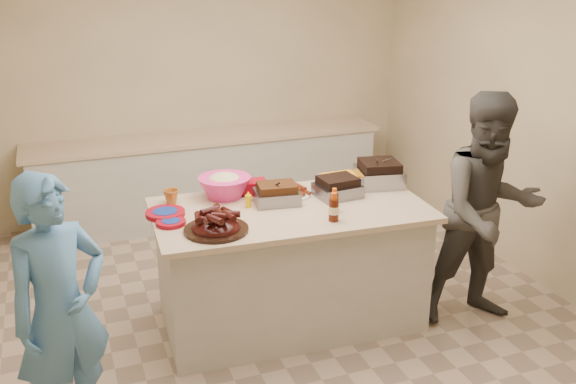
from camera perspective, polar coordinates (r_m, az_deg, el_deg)
name	(u,v)px	position (r m, az deg, el deg)	size (l,w,h in m)	color
room	(281,319)	(4.99, -0.65, -11.24)	(4.50, 5.00, 2.70)	#CFBA8F
back_counter	(209,177)	(6.73, -7.05, 1.35)	(3.60, 0.64, 0.90)	beige
island	(290,320)	(4.99, 0.21, -11.28)	(1.95, 1.02, 0.92)	beige
rib_platter	(216,231)	(4.21, -6.39, -3.47)	(0.43, 0.43, 0.17)	#390B09
pulled_pork_tray	(277,203)	(4.65, -0.99, -1.00)	(0.32, 0.24, 0.10)	#47230F
brisket_tray	(337,196)	(4.80, 4.41, -0.38)	(0.31, 0.26, 0.09)	black
roasting_pan	(379,185)	(5.08, 8.06, 0.64)	(0.33, 0.33, 0.13)	gray
coleslaw_bowl	(225,197)	(4.79, -5.62, -0.45)	(0.39, 0.39, 0.27)	#E02D82
sausage_plate	(289,195)	(4.80, 0.07, -0.31)	(0.32, 0.32, 0.05)	silver
mac_cheese_dish	(340,184)	(5.07, 4.65, 0.75)	(0.30, 0.22, 0.08)	#F7A417
bbq_bottle_a	(333,221)	(4.36, 4.06, -2.56)	(0.07, 0.07, 0.20)	#3F1307
bbq_bottle_b	(334,212)	(4.51, 4.11, -1.75)	(0.06, 0.06, 0.17)	#3F1307
mustard_bottle	(249,207)	(4.59, -3.53, -1.35)	(0.04, 0.04, 0.12)	#EFBF00
sauce_bowl	(273,196)	(4.80, -1.37, -0.34)	(0.13, 0.04, 0.13)	silver
plate_stack_large	(165,216)	(4.51, -10.84, -2.07)	(0.27, 0.27, 0.03)	maroon
plate_stack_small	(171,225)	(4.36, -10.35, -2.86)	(0.20, 0.20, 0.03)	maroon
plastic_cup	(172,203)	(4.73, -10.30, -0.99)	(0.11, 0.10, 0.11)	#A35C1D
basket_stack	(254,193)	(4.86, -3.07, -0.08)	(0.20, 0.15, 0.10)	maroon
guest_gray	(476,316)	(5.23, 16.34, -10.54)	(0.85, 1.74, 0.66)	#494641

